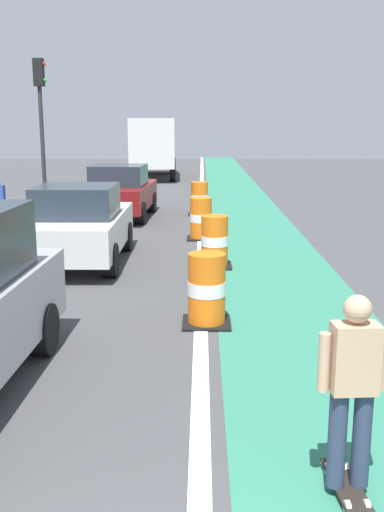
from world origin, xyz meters
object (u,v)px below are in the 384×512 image
object	(u,v)px
parked_sedan_second	(79,225)
delivery_truck_down_block	(154,144)
traffic_barrel_back	(201,219)
traffic_light_corner	(41,108)
traffic_barrel_front	(207,290)
parked_sedan_third	(120,192)
traffic_barrel_far	(199,199)
skateboarder_on_lane	(352,390)
traffic_barrel_mid	(215,242)

from	to	relation	value
parked_sedan_second	delivery_truck_down_block	bearing A→B (deg)	90.10
traffic_barrel_back	parked_sedan_second	bearing A→B (deg)	-133.00
traffic_light_corner	traffic_barrel_front	bearing A→B (deg)	-65.48
parked_sedan_third	traffic_barrel_front	xyz separation A→B (m)	(2.69, -10.38, -0.30)
traffic_barrel_back	traffic_barrel_far	xyz separation A→B (m)	(-0.06, 4.28, 0.00)
traffic_barrel_front	delivery_truck_down_block	bearing A→B (deg)	96.27
skateboarder_on_lane	traffic_light_corner	bearing A→B (deg)	112.15
parked_sedan_third	traffic_barrel_mid	xyz separation A→B (m)	(2.88, -6.67, -0.30)
parked_sedan_second	traffic_barrel_mid	xyz separation A→B (m)	(2.90, -0.29, -0.30)
parked_sedan_third	delivery_truck_down_block	distance (m)	14.65
traffic_barrel_back	delivery_truck_down_block	distance (m)	18.43
parked_sedan_third	traffic_barrel_far	size ratio (longest dim) A/B	3.83
parked_sedan_second	traffic_barrel_front	bearing A→B (deg)	-55.92
parked_sedan_third	traffic_light_corner	xyz separation A→B (m)	(-2.89, 1.85, 2.67)
parked_sedan_second	delivery_truck_down_block	distance (m)	21.01
traffic_barrel_mid	traffic_light_corner	xyz separation A→B (m)	(-5.77, 8.52, 2.97)
traffic_barrel_far	traffic_barrel_front	bearing A→B (deg)	-89.17
skateboarder_on_lane	traffic_barrel_far	bearing A→B (deg)	94.77
skateboarder_on_lane	traffic_barrel_mid	bearing A→B (deg)	96.65
parked_sedan_second	parked_sedan_third	bearing A→B (deg)	89.79
traffic_barrel_mid	traffic_barrel_far	distance (m)	7.38
parked_sedan_second	delivery_truck_down_block	xyz separation A→B (m)	(-0.04, 20.98, 1.01)
traffic_barrel_mid	traffic_barrel_far	world-z (taller)	same
parked_sedan_second	traffic_light_corner	world-z (taller)	traffic_light_corner
traffic_barrel_front	traffic_light_corner	world-z (taller)	traffic_light_corner
skateboarder_on_lane	traffic_barrel_back	world-z (taller)	skateboarder_on_lane
traffic_barrel_far	delivery_truck_down_block	xyz separation A→B (m)	(-2.58, 13.91, 1.31)
parked_sedan_second	traffic_light_corner	distance (m)	9.11
skateboarder_on_lane	traffic_barrel_far	distance (m)	15.35
traffic_barrel_front	delivery_truck_down_block	size ratio (longest dim) A/B	0.14
traffic_barrel_far	traffic_light_corner	size ratio (longest dim) A/B	0.21
traffic_barrel_back	traffic_barrel_far	distance (m)	4.28
traffic_barrel_mid	traffic_barrel_back	distance (m)	3.10
parked_sedan_second	traffic_light_corner	bearing A→B (deg)	109.23
skateboarder_on_lane	traffic_barrel_front	size ratio (longest dim) A/B	1.55
skateboarder_on_lane	traffic_barrel_back	bearing A→B (deg)	96.30
parked_sedan_third	traffic_barrel_back	size ratio (longest dim) A/B	3.83
skateboarder_on_lane	traffic_barrel_front	bearing A→B (deg)	104.83
traffic_barrel_back	delivery_truck_down_block	size ratio (longest dim) A/B	0.14
skateboarder_on_lane	traffic_barrel_front	xyz separation A→B (m)	(-1.11, 4.21, -0.38)
traffic_light_corner	parked_sedan_third	bearing A→B (deg)	-32.58
parked_sedan_second	traffic_barrel_far	world-z (taller)	parked_sedan_second
skateboarder_on_lane	delivery_truck_down_block	world-z (taller)	delivery_truck_down_block
skateboarder_on_lane	traffic_barrel_mid	size ratio (longest dim) A/B	1.55
traffic_barrel_mid	delivery_truck_down_block	distance (m)	21.52
traffic_barrel_back	traffic_barrel_far	size ratio (longest dim) A/B	1.00
parked_sedan_second	traffic_barrel_far	xyz separation A→B (m)	(2.55, 7.07, -0.30)
traffic_barrel_back	traffic_light_corner	world-z (taller)	traffic_light_corner
traffic_barrel_mid	delivery_truck_down_block	world-z (taller)	delivery_truck_down_block
traffic_barrel_far	delivery_truck_down_block	bearing A→B (deg)	100.52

